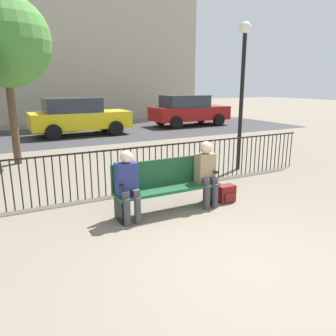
{
  "coord_description": "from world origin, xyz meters",
  "views": [
    {
      "loc": [
        -2.54,
        -2.73,
        2.2
      ],
      "look_at": [
        0.0,
        2.08,
        0.8
      ],
      "focal_mm": 35.0,
      "sensor_mm": 36.0,
      "label": 1
    }
  ],
  "objects_px": {
    "seated_person_0": "(128,183)",
    "tree_1": "(4,41)",
    "park_bench": "(166,184)",
    "seated_person_1": "(206,170)",
    "backpack": "(226,194)",
    "parked_car_1": "(78,116)",
    "lamp_post": "(243,75)",
    "parked_car_2": "(188,110)"
  },
  "relations": [
    {
      "from": "seated_person_0",
      "to": "tree_1",
      "type": "bearing_deg",
      "value": 104.07
    },
    {
      "from": "park_bench",
      "to": "seated_person_1",
      "type": "xyz_separation_m",
      "value": [
        0.77,
        -0.13,
        0.18
      ]
    },
    {
      "from": "seated_person_1",
      "to": "backpack",
      "type": "xyz_separation_m",
      "value": [
        0.46,
        -0.02,
        -0.52
      ]
    },
    {
      "from": "tree_1",
      "to": "parked_car_1",
      "type": "relative_size",
      "value": 1.07
    },
    {
      "from": "park_bench",
      "to": "lamp_post",
      "type": "xyz_separation_m",
      "value": [
        3.04,
        1.7,
        1.91
      ]
    },
    {
      "from": "lamp_post",
      "to": "parked_car_2",
      "type": "bearing_deg",
      "value": 66.88
    },
    {
      "from": "park_bench",
      "to": "lamp_post",
      "type": "relative_size",
      "value": 0.52
    },
    {
      "from": "lamp_post",
      "to": "park_bench",
      "type": "bearing_deg",
      "value": -150.83
    },
    {
      "from": "park_bench",
      "to": "lamp_post",
      "type": "height_order",
      "value": "lamp_post"
    },
    {
      "from": "seated_person_0",
      "to": "seated_person_1",
      "type": "height_order",
      "value": "seated_person_1"
    },
    {
      "from": "backpack",
      "to": "parked_car_1",
      "type": "distance_m",
      "value": 9.8
    },
    {
      "from": "park_bench",
      "to": "backpack",
      "type": "relative_size",
      "value": 5.68
    },
    {
      "from": "tree_1",
      "to": "lamp_post",
      "type": "height_order",
      "value": "tree_1"
    },
    {
      "from": "park_bench",
      "to": "seated_person_1",
      "type": "height_order",
      "value": "seated_person_1"
    },
    {
      "from": "seated_person_0",
      "to": "parked_car_2",
      "type": "distance_m",
      "value": 12.79
    },
    {
      "from": "backpack",
      "to": "tree_1",
      "type": "relative_size",
      "value": 0.08
    },
    {
      "from": "parked_car_2",
      "to": "seated_person_1",
      "type": "bearing_deg",
      "value": -119.73
    },
    {
      "from": "seated_person_1",
      "to": "backpack",
      "type": "height_order",
      "value": "seated_person_1"
    },
    {
      "from": "seated_person_0",
      "to": "parked_car_1",
      "type": "distance_m",
      "value": 9.86
    },
    {
      "from": "seated_person_0",
      "to": "seated_person_1",
      "type": "xyz_separation_m",
      "value": [
        1.53,
        0.0,
        0.02
      ]
    },
    {
      "from": "backpack",
      "to": "tree_1",
      "type": "xyz_separation_m",
      "value": [
        -3.3,
        5.26,
        3.11
      ]
    },
    {
      "from": "park_bench",
      "to": "tree_1",
      "type": "height_order",
      "value": "tree_1"
    },
    {
      "from": "parked_car_1",
      "to": "seated_person_1",
      "type": "bearing_deg",
      "value": -89.67
    },
    {
      "from": "tree_1",
      "to": "parked_car_2",
      "type": "distance_m",
      "value": 10.45
    },
    {
      "from": "seated_person_1",
      "to": "parked_car_2",
      "type": "bearing_deg",
      "value": 60.27
    },
    {
      "from": "parked_car_2",
      "to": "lamp_post",
      "type": "bearing_deg",
      "value": -113.12
    },
    {
      "from": "park_bench",
      "to": "parked_car_2",
      "type": "bearing_deg",
      "value": 56.86
    },
    {
      "from": "tree_1",
      "to": "seated_person_0",
      "type": "bearing_deg",
      "value": -75.93
    },
    {
      "from": "parked_car_2",
      "to": "park_bench",
      "type": "bearing_deg",
      "value": -123.14
    },
    {
      "from": "park_bench",
      "to": "seated_person_0",
      "type": "relative_size",
      "value": 1.62
    },
    {
      "from": "parked_car_1",
      "to": "lamp_post",
      "type": "bearing_deg",
      "value": -73.58
    },
    {
      "from": "seated_person_0",
      "to": "lamp_post",
      "type": "distance_m",
      "value": 4.57
    },
    {
      "from": "lamp_post",
      "to": "tree_1",
      "type": "bearing_deg",
      "value": 146.3
    },
    {
      "from": "seated_person_0",
      "to": "parked_car_1",
      "type": "height_order",
      "value": "parked_car_1"
    },
    {
      "from": "tree_1",
      "to": "lamp_post",
      "type": "relative_size",
      "value": 1.23
    },
    {
      "from": "backpack",
      "to": "seated_person_1",
      "type": "bearing_deg",
      "value": 177.49
    },
    {
      "from": "park_bench",
      "to": "tree_1",
      "type": "relative_size",
      "value": 0.43
    },
    {
      "from": "park_bench",
      "to": "tree_1",
      "type": "bearing_deg",
      "value": 112.1
    },
    {
      "from": "lamp_post",
      "to": "backpack",
      "type": "bearing_deg",
      "value": -134.5
    },
    {
      "from": "backpack",
      "to": "parked_car_1",
      "type": "height_order",
      "value": "parked_car_1"
    },
    {
      "from": "seated_person_0",
      "to": "parked_car_1",
      "type": "relative_size",
      "value": 0.28
    },
    {
      "from": "tree_1",
      "to": "park_bench",
      "type": "bearing_deg",
      "value": -67.9
    }
  ]
}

